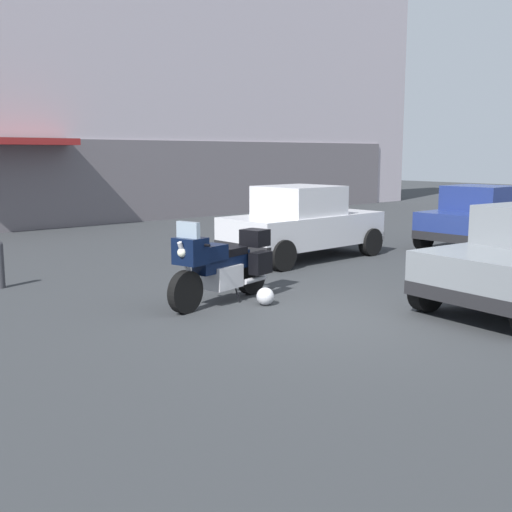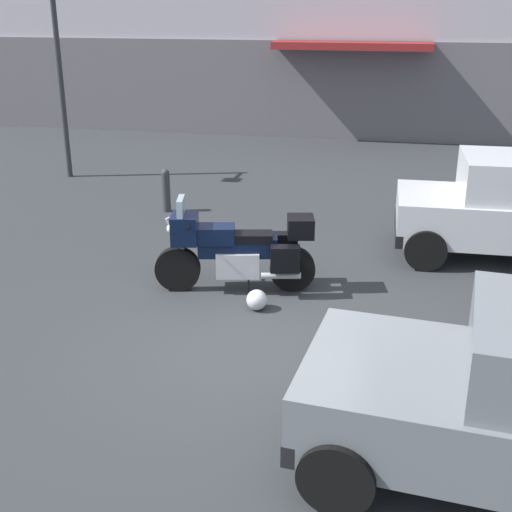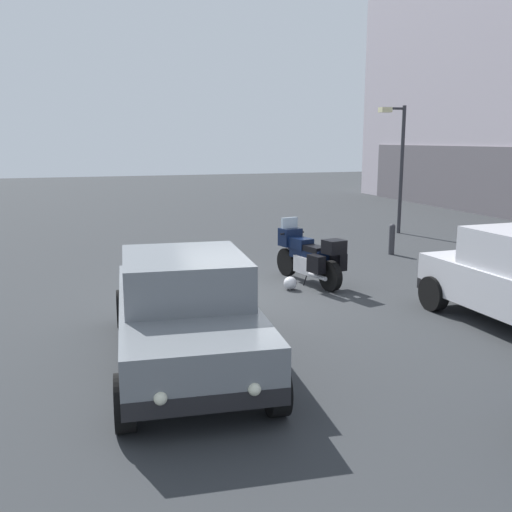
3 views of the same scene
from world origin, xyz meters
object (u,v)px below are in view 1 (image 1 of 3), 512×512
object	(u,v)px
motorcycle	(222,264)
car_hatchback_near	(302,223)
car_compact_side	(479,218)
helmet	(265,296)

from	to	relation	value
motorcycle	car_hatchback_near	world-z (taller)	car_hatchback_near
motorcycle	car_compact_side	distance (m)	8.47
helmet	car_hatchback_near	world-z (taller)	car_hatchback_near
car_compact_side	helmet	bearing A→B (deg)	-173.83
car_hatchback_near	car_compact_side	distance (m)	4.80
motorcycle	car_compact_side	world-z (taller)	car_compact_side
car_compact_side	motorcycle	bearing A→B (deg)	-178.07
car_hatchback_near	motorcycle	bearing A→B (deg)	-152.83
motorcycle	car_compact_side	bearing A→B (deg)	170.62
helmet	car_compact_side	xyz separation A→B (m)	(8.06, 1.04, 0.63)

